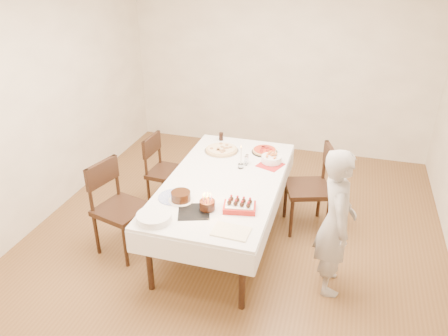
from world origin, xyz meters
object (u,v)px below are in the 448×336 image
(strawberry_box, at_px, (240,206))
(dining_table, at_px, (224,210))
(taper_candle, at_px, (241,157))
(pizza_white, at_px, (222,150))
(cola_glass, at_px, (221,136))
(pizza_pepperoni, at_px, (265,151))
(layer_cake, at_px, (181,196))
(person, at_px, (336,223))
(chair_left_savory, at_px, (168,172))
(birthday_cake, at_px, (207,202))
(pasta_bowl, at_px, (272,159))
(chair_right_savory, at_px, (308,188))
(chair_left_dessert, at_px, (122,210))

(strawberry_box, bearing_deg, dining_table, 120.31)
(dining_table, height_order, taper_candle, taper_candle)
(pizza_white, xyz_separation_m, cola_glass, (-0.10, 0.31, 0.03))
(pizza_pepperoni, bearing_deg, layer_cake, -112.99)
(person, bearing_deg, chair_left_savory, 54.70)
(person, bearing_deg, strawberry_box, 85.12)
(dining_table, distance_m, layer_cake, 0.72)
(person, height_order, layer_cake, person)
(layer_cake, bearing_deg, strawberry_box, 0.54)
(birthday_cake, height_order, strawberry_box, birthday_cake)
(layer_cake, distance_m, birthday_cake, 0.30)
(dining_table, bearing_deg, pasta_bowl, 53.01)
(chair_left_savory, height_order, strawberry_box, chair_left_savory)
(chair_right_savory, distance_m, taper_candle, 0.84)
(dining_table, relative_size, cola_glass, 21.73)
(person, distance_m, strawberry_box, 0.87)
(layer_cake, bearing_deg, taper_candle, 65.26)
(chair_right_savory, height_order, pizza_white, chair_right_savory)
(pizza_white, bearing_deg, person, -37.69)
(dining_table, distance_m, pizza_white, 0.79)
(pizza_white, bearing_deg, cola_glass, 107.70)
(dining_table, distance_m, cola_glass, 1.10)
(person, bearing_deg, cola_glass, 36.03)
(chair_left_savory, bearing_deg, pizza_pepperoni, -162.51)
(taper_candle, xyz_separation_m, layer_cake, (-0.37, -0.81, -0.09))
(pizza_white, xyz_separation_m, pizza_pepperoni, (0.49, 0.12, 0.00))
(chair_left_dessert, bearing_deg, person, -164.01)
(taper_candle, bearing_deg, chair_left_dessert, -144.17)
(person, height_order, pizza_white, person)
(taper_candle, relative_size, birthday_cake, 1.88)
(birthday_cake, bearing_deg, pizza_pepperoni, 79.33)
(person, xyz_separation_m, pasta_bowl, (-0.76, 0.94, 0.08))
(cola_glass, bearing_deg, chair_right_savory, -21.87)
(chair_left_dessert, bearing_deg, chair_left_savory, -81.73)
(cola_glass, height_order, layer_cake, cola_glass)
(chair_left_dessert, bearing_deg, pizza_pepperoni, -120.22)
(chair_right_savory, height_order, taper_candle, taper_candle)
(chair_right_savory, bearing_deg, pasta_bowl, 158.33)
(chair_right_savory, height_order, cola_glass, chair_right_savory)
(chair_left_dessert, height_order, birthday_cake, chair_left_dessert)
(taper_candle, relative_size, strawberry_box, 0.94)
(chair_left_dessert, height_order, pasta_bowl, chair_left_dessert)
(chair_left_dessert, xyz_separation_m, person, (2.11, 0.05, 0.21))
(dining_table, distance_m, birthday_cake, 0.75)
(cola_glass, relative_size, birthday_cake, 0.67)
(pizza_pepperoni, bearing_deg, strawberry_box, -88.71)
(pizza_white, height_order, pasta_bowl, pasta_bowl)
(chair_left_savory, height_order, chair_left_dessert, chair_left_dessert)
(dining_table, relative_size, pizza_pepperoni, 7.14)
(chair_left_dessert, bearing_deg, layer_cake, -169.43)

